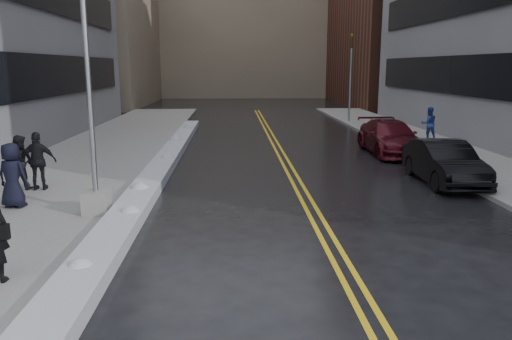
{
  "coord_description": "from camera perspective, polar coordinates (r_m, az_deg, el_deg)",
  "views": [
    {
      "loc": [
        0.31,
        -10.85,
        3.95
      ],
      "look_at": [
        0.9,
        1.85,
        1.3
      ],
      "focal_mm": 35.0,
      "sensor_mm": 36.0,
      "label": 1
    }
  ],
  "objects": [
    {
      "name": "pedestrian_c",
      "position": [
        15.09,
        -26.08,
        -0.55
      ],
      "size": [
        0.99,
        0.77,
        1.78
      ],
      "primitive_type": "imported",
      "rotation": [
        0.0,
        0.0,
        2.88
      ],
      "color": "black",
      "rests_on": "sidewalk_west"
    },
    {
      "name": "sidewalk_east",
      "position": [
        23.32,
        21.95,
        1.35
      ],
      "size": [
        4.0,
        50.0,
        0.15
      ],
      "primitive_type": "cube",
      "color": "gray",
      "rests_on": "ground"
    },
    {
      "name": "pedestrian_b",
      "position": [
        17.31,
        -25.33,
        0.83
      ],
      "size": [
        0.98,
        0.86,
        1.7
      ],
      "primitive_type": "imported",
      "rotation": [
        0.0,
        0.0,
        2.84
      ],
      "color": "black",
      "rests_on": "sidewalk_west"
    },
    {
      "name": "lane_line_right",
      "position": [
        21.35,
        3.68,
        1.1
      ],
      "size": [
        0.12,
        50.0,
        0.01
      ],
      "primitive_type": "cube",
      "color": "gold",
      "rests_on": "ground"
    },
    {
      "name": "traffic_signal",
      "position": [
        35.81,
        10.75,
        10.7
      ],
      "size": [
        0.16,
        0.2,
        6.0
      ],
      "color": "gray",
      "rests_on": "sidewalk_east"
    },
    {
      "name": "car_black",
      "position": [
        18.18,
        20.69,
        0.81
      ],
      "size": [
        1.65,
        4.48,
        1.47
      ],
      "primitive_type": "imported",
      "rotation": [
        0.0,
        0.0,
        -0.02
      ],
      "color": "black",
      "rests_on": "ground"
    },
    {
      "name": "lane_line_left",
      "position": [
        21.32,
        2.88,
        1.09
      ],
      "size": [
        0.12,
        50.0,
        0.01
      ],
      "primitive_type": "cube",
      "color": "gold",
      "rests_on": "ground"
    },
    {
      "name": "building_west_far",
      "position": [
        57.31,
        -19.46,
        16.19
      ],
      "size": [
        14.0,
        22.0,
        18.0
      ],
      "primitive_type": "cube",
      "color": "gray",
      "rests_on": "ground"
    },
    {
      "name": "building_far",
      "position": [
        71.22,
        -1.35,
        17.45
      ],
      "size": [
        36.0,
        16.0,
        22.0
      ],
      "primitive_type": "cube",
      "color": "gray",
      "rests_on": "ground"
    },
    {
      "name": "ground",
      "position": [
        11.55,
        -4.08,
        -8.25
      ],
      "size": [
        160.0,
        160.0,
        0.0
      ],
      "primitive_type": "plane",
      "color": "black",
      "rests_on": "ground"
    },
    {
      "name": "car_maroon",
      "position": [
        23.7,
        15.06,
        3.62
      ],
      "size": [
        2.15,
        5.22,
        1.51
      ],
      "primitive_type": "imported",
      "rotation": [
        0.0,
        0.0,
        -0.01
      ],
      "color": "#450B14",
      "rests_on": "ground"
    },
    {
      "name": "pedestrian_east",
      "position": [
        27.68,
        19.14,
        5.03
      ],
      "size": [
        0.86,
        0.68,
        1.72
      ],
      "primitive_type": "imported",
      "rotation": [
        0.0,
        0.0,
        3.11
      ],
      "color": "navy",
      "rests_on": "sidewalk_east"
    },
    {
      "name": "sidewalk_west",
      "position": [
        22.06,
        -18.56,
        1.04
      ],
      "size": [
        5.5,
        50.0,
        0.15
      ],
      "primitive_type": "cube",
      "color": "gray",
      "rests_on": "ground"
    },
    {
      "name": "fire_hydrant",
      "position": [
        22.84,
        19.75,
        2.52
      ],
      "size": [
        0.26,
        0.26,
        0.73
      ],
      "color": "maroon",
      "rests_on": "sidewalk_east"
    },
    {
      "name": "lamppost",
      "position": [
        13.42,
        -18.32,
        5.12
      ],
      "size": [
        0.65,
        0.65,
        7.62
      ],
      "color": "gray",
      "rests_on": "sidewalk_west"
    },
    {
      "name": "snow_ridge",
      "position": [
        19.42,
        -10.78,
        0.34
      ],
      "size": [
        0.9,
        30.0,
        0.34
      ],
      "primitive_type": "cube",
      "color": "#BABBC3",
      "rests_on": "ground"
    },
    {
      "name": "pedestrian_d",
      "position": [
        16.9,
        -23.61,
        0.94
      ],
      "size": [
        1.1,
        0.54,
        1.82
      ],
      "primitive_type": "imported",
      "rotation": [
        0.0,
        0.0,
        3.23
      ],
      "color": "black",
      "rests_on": "sidewalk_west"
    }
  ]
}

